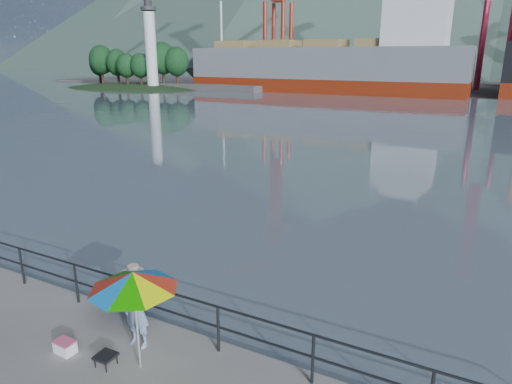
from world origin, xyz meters
TOP-DOWN VIEW (x-y plane):
  - harbor_water at (0.00, 130.00)m, footprint 500.00×280.00m
  - guardrail at (0.00, 1.70)m, footprint 22.00×0.06m
  - lighthouse_islet at (-54.97, 61.99)m, footprint 48.00×26.40m
  - fisherman at (1.45, 1.11)m, footprint 0.62×0.42m
  - beach_umbrella at (1.95, 0.58)m, footprint 1.91×1.91m
  - folding_stool at (1.35, 0.30)m, footprint 0.37×0.37m
  - cooler_bag at (0.33, 0.21)m, footprint 0.42×0.29m
  - fishing_rod at (1.06, 2.19)m, footprint 0.42×1.75m
  - bulk_carrier at (-18.23, 69.59)m, footprint 46.15×7.99m

SIDE VIEW (x-z plane):
  - harbor_water at x=0.00m, z-range 0.00..0.00m
  - fishing_rod at x=1.06m, z-range -0.63..0.63m
  - cooler_bag at x=0.33m, z-range 0.00..0.24m
  - folding_stool at x=1.35m, z-range 0.01..0.25m
  - lighthouse_islet at x=-54.97m, z-range -9.34..9.86m
  - guardrail at x=0.00m, z-range 0.01..1.03m
  - fisherman at x=1.45m, z-range 0.00..1.64m
  - beach_umbrella at x=1.95m, z-range 0.83..2.83m
  - bulk_carrier at x=-18.23m, z-range -3.04..11.46m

